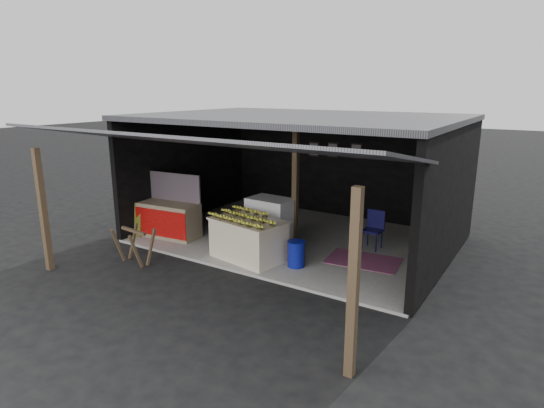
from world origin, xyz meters
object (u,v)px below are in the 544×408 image
Objects in this scene: sawhorse at (134,242)px; banana_table at (248,239)px; water_barrel at (296,255)px; neighbor_stall at (170,218)px; white_crate at (270,222)px; plastic_chair at (374,226)px.

banana_table is at bearing 42.19° from sawhorse.
water_barrel is (3.01, 1.58, -0.16)m from sawhorse.
neighbor_stall is (-2.52, 0.20, 0.03)m from banana_table.
white_crate is at bearing 104.33° from banana_table.
plastic_chair is at bearing 16.69° from neighbor_stall.
water_barrel is 0.59× the size of plastic_chair.
sawhorse is 1.52× the size of water_barrel.
plastic_chair is at bearing 47.71° from sawhorse.
sawhorse is 0.89× the size of plastic_chair.
banana_table reaches higher than sawhorse.
banana_table reaches higher than water_barrel.
white_crate reaches higher than banana_table.
water_barrel is at bearing 33.53° from sawhorse.
water_barrel is at bearing -32.80° from white_crate.
banana_table is at bearing -132.34° from plastic_chair.
plastic_chair is (2.01, 2.10, 0.08)m from banana_table.
neighbor_stall is 1.73m from sawhorse.
banana_table is 1.00m from white_crate.
water_barrel is 2.17m from plastic_chair.
plastic_chair is (4.53, 1.90, 0.05)m from neighbor_stall.
plastic_chair is at bearing 64.53° from water_barrel.
plastic_chair is (2.08, 1.12, -0.05)m from white_crate.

